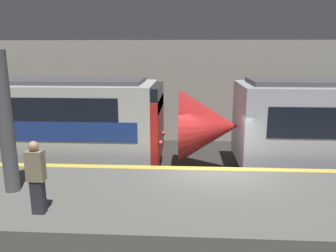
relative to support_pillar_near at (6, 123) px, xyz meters
The scene contains 5 objects.
ground_plane 6.52m from the support_pillar_near, 20.58° to the left, with size 120.00×120.00×0.00m, color #33302D.
platform 5.96m from the support_pillar_near, ahead, with size 40.00×4.01×1.04m.
station_rear_barrier 10.40m from the support_pillar_near, 58.15° to the left, with size 50.00×0.15×5.11m.
support_pillar_near is the anchor object (origin of this frame).
person_waiting 1.92m from the support_pillar_near, 42.90° to the right, with size 0.38×0.24×1.70m.
Camera 1 is at (-0.93, -9.85, 4.69)m, focal length 35.00 mm.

